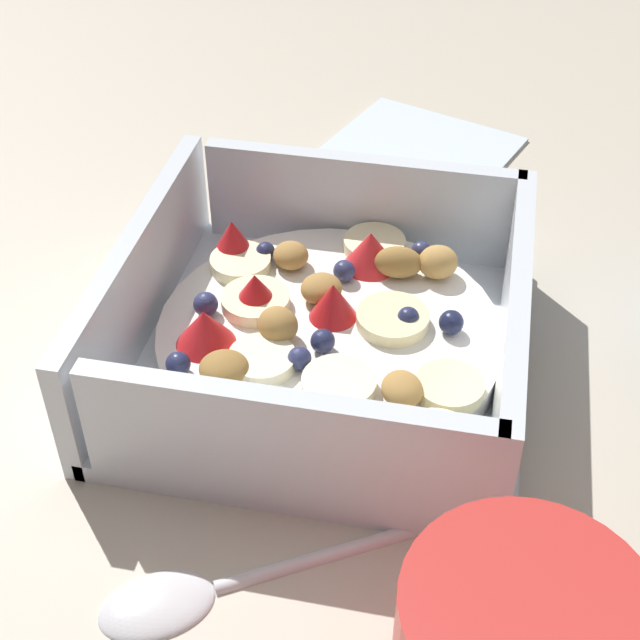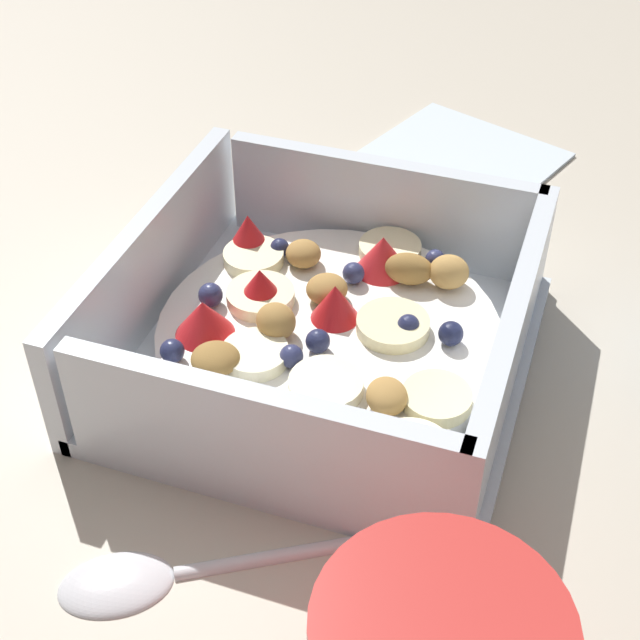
# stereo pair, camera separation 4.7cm
# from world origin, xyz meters

# --- Properties ---
(ground_plane) EXTENTS (2.40, 2.40, 0.00)m
(ground_plane) POSITION_xyz_m (0.00, 0.00, 0.00)
(ground_plane) COLOR beige
(fruit_bowl) EXTENTS (0.20, 0.20, 0.07)m
(fruit_bowl) POSITION_xyz_m (0.01, -0.01, 0.02)
(fruit_bowl) COLOR white
(fruit_bowl) RESTS_ON ground
(spoon) EXTENTS (0.11, 0.16, 0.01)m
(spoon) POSITION_xyz_m (0.15, -0.02, 0.00)
(spoon) COLOR silver
(spoon) RESTS_ON ground
(folded_napkin) EXTENTS (0.15, 0.15, 0.01)m
(folded_napkin) POSITION_xyz_m (-0.21, 0.02, 0.00)
(folded_napkin) COLOR silver
(folded_napkin) RESTS_ON ground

